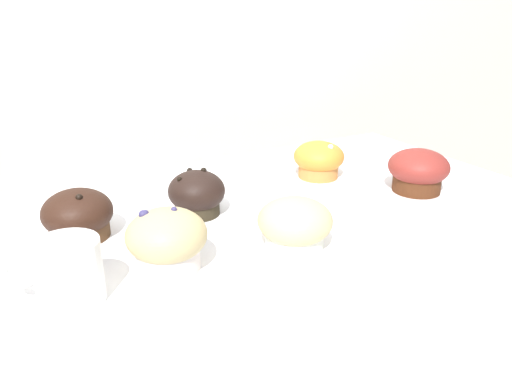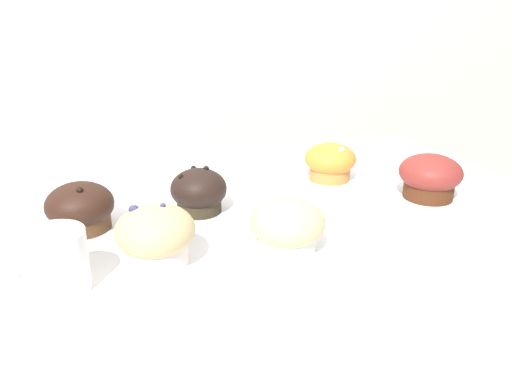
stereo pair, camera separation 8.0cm
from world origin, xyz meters
The scene contains 8 objects.
wall_back centered at (0.00, 0.60, 0.90)m, with size 3.20×0.10×1.80m, color beige.
muffin_front_center centered at (-0.22, -0.09, 0.98)m, with size 0.11×0.11×0.09m.
muffin_back_left centered at (0.17, 0.11, 0.97)m, with size 0.10×0.10×0.07m.
muffin_back_right centered at (-0.11, 0.06, 0.97)m, with size 0.09×0.09×0.08m.
muffin_front_left centered at (-0.30, 0.06, 0.97)m, with size 0.10×0.10×0.08m.
muffin_front_right centered at (0.28, -0.04, 0.97)m, with size 0.11×0.11×0.08m.
muffin_back_center centered at (-0.04, -0.12, 0.97)m, with size 0.11×0.11×0.07m.
coffee_cup centered at (-0.35, -0.11, 0.98)m, with size 0.11×0.08×0.08m.
Camera 1 is at (-0.40, -0.65, 1.27)m, focal length 35.00 mm.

